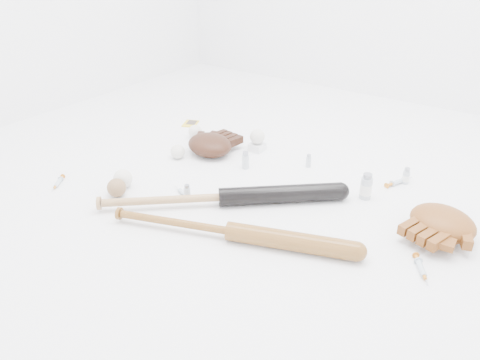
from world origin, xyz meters
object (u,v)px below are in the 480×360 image
Objects in this scene: bat_wood at (230,231)px; bat_dark at (222,197)px; pedestal at (257,147)px; glove_dark at (210,145)px.

bat_dark is at bearing 114.82° from bat_wood.
bat_dark is 0.53m from pedestal.
glove_dark is (-0.48, 0.50, 0.02)m from bat_wood.
bat_wood is 3.35× the size of glove_dark.
pedestal is (0.16, 0.16, -0.03)m from glove_dark.
pedestal is at bearing 53.91° from glove_dark.
bat_dark is at bearing -71.42° from pedestal.
bat_dark is 3.68× the size of glove_dark.
pedestal is (-0.33, 0.66, -0.01)m from bat_wood.
bat_wood reaches higher than pedestal.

